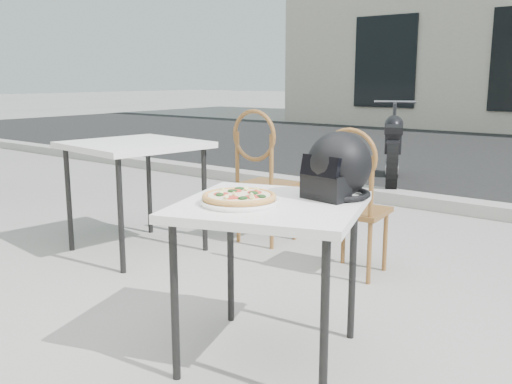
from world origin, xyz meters
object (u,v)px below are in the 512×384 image
Objects in this scene: pizza at (239,196)px; cafe_chair_side at (261,170)px; cafe_table_main at (271,217)px; motorcycle at (393,149)px; plate at (239,202)px; helmet at (338,168)px; cafe_chair_main at (353,195)px; cafe_table_side at (135,152)px.

pizza is 0.38× the size of cafe_chair_side.
motorcycle is at bearing 108.13° from cafe_table_main.
cafe_chair_side is 0.56× the size of motorcycle.
pizza reaches higher than plate.
motorcycle is (-0.25, 2.81, -0.14)m from cafe_chair_side.
pizza is at bearing 58.16° from plate.
cafe_chair_main is (-0.40, 0.90, -0.31)m from helmet.
cafe_chair_main is 1.02× the size of cafe_table_side.
cafe_chair_side is at bearing 50.34° from cafe_table_side.
cafe_chair_side reaches higher than cafe_table_main.
helmet is 0.19× the size of motorcycle.
cafe_chair_side reaches higher than helmet.
plate is at bearing -121.84° from pizza.
motorcycle reaches higher than cafe_table_side.
helmet reaches higher than cafe_table_side.
motorcycle is at bearing 106.73° from pizza.
motorcycle is (-1.30, 4.32, -0.32)m from pizza.
cafe_chair_side is at bearing 124.70° from pizza.
cafe_chair_main is at bearing 101.29° from cafe_table_main.
plate is 1.30× the size of helmet.
cafe_table_side is 0.92m from cafe_chair_side.
plate is 0.43× the size of cafe_chair_side.
plate is 0.24× the size of motorcycle.
cafe_chair_side is (-1.05, 1.51, -0.18)m from pizza.
pizza is 0.46m from helmet.
plate is 1.84m from cafe_chair_side.
cafe_table_main is 2.50× the size of pizza.
cafe_table_main is 0.53× the size of motorcycle.
cafe_chair_side is (-0.89, 0.24, 0.04)m from cafe_chair_main.
helmet reaches higher than pizza.
cafe_chair_main reaches higher than pizza.
cafe_chair_main reaches higher than cafe_table_side.
plate is 0.47× the size of cafe_table_side.
helmet is at bearing 57.16° from cafe_table_main.
cafe_chair_main is 0.53× the size of motorcycle.
cafe_table_side is at bearing 10.77° from cafe_chair_main.
helmet is at bearing 137.23° from cafe_chair_side.
cafe_chair_side is 2.82m from motorcycle.
motorcycle reaches higher than pizza.
cafe_table_main is 2.85× the size of helmet.
pizza is 1.30m from cafe_chair_main.
cafe_chair_side reaches higher than cafe_table_side.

